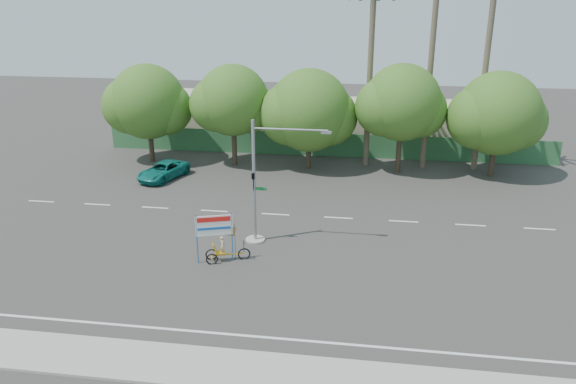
# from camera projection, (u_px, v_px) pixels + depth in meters

# --- Properties ---
(ground) EXTENTS (120.00, 120.00, 0.00)m
(ground) POSITION_uv_depth(u_px,v_px,m) (289.00, 277.00, 27.92)
(ground) COLOR #33302D
(ground) RESTS_ON ground
(sidewalk_near) EXTENTS (50.00, 2.40, 0.12)m
(sidewalk_near) POSITION_uv_depth(u_px,v_px,m) (260.00, 372.00, 20.93)
(sidewalk_near) COLOR gray
(sidewalk_near) RESTS_ON ground
(fence) EXTENTS (38.00, 0.08, 2.00)m
(fence) POSITION_uv_depth(u_px,v_px,m) (325.00, 145.00, 47.55)
(fence) COLOR #336B3D
(fence) RESTS_ON ground
(building_left) EXTENTS (12.00, 8.00, 4.00)m
(building_left) POSITION_uv_depth(u_px,v_px,m) (223.00, 118.00, 52.74)
(building_left) COLOR #C0B598
(building_left) RESTS_ON ground
(building_right) EXTENTS (14.00, 8.00, 3.60)m
(building_right) POSITION_uv_depth(u_px,v_px,m) (418.00, 126.00, 50.39)
(building_right) COLOR #C0B598
(building_right) RESTS_ON ground
(tree_far_left) EXTENTS (7.14, 6.00, 7.96)m
(tree_far_left) POSITION_uv_depth(u_px,v_px,m) (147.00, 104.00, 44.90)
(tree_far_left) COLOR #473828
(tree_far_left) RESTS_ON ground
(tree_left) EXTENTS (6.66, 5.60, 8.07)m
(tree_left) POSITION_uv_depth(u_px,v_px,m) (232.00, 103.00, 43.85)
(tree_left) COLOR #473828
(tree_left) RESTS_ON ground
(tree_center) EXTENTS (7.62, 6.40, 7.85)m
(tree_center) POSITION_uv_depth(u_px,v_px,m) (308.00, 113.00, 43.25)
(tree_center) COLOR #473828
(tree_center) RESTS_ON ground
(tree_right) EXTENTS (6.90, 5.80, 8.36)m
(tree_right) POSITION_uv_depth(u_px,v_px,m) (401.00, 105.00, 42.04)
(tree_right) COLOR #473828
(tree_right) RESTS_ON ground
(tree_far_right) EXTENTS (7.38, 6.20, 7.94)m
(tree_far_right) POSITION_uv_depth(u_px,v_px,m) (497.00, 116.00, 41.31)
(tree_far_right) COLOR #473828
(tree_far_right) RESTS_ON ground
(palm_tall) EXTENTS (3.73, 3.79, 17.45)m
(palm_tall) POSITION_uv_depth(u_px,v_px,m) (434.00, 32.00, 41.36)
(palm_tall) COLOR #70604C
(palm_tall) RESTS_ON ground
(palm_mid) EXTENTS (3.73, 3.79, 15.45)m
(palm_mid) POSITION_uv_depth(u_px,v_px,m) (488.00, 47.00, 41.19)
(palm_mid) COLOR #70604C
(palm_mid) RESTS_ON ground
(palm_short) EXTENTS (3.73, 3.79, 14.45)m
(palm_short) POSITION_uv_depth(u_px,v_px,m) (371.00, 53.00, 42.52)
(palm_short) COLOR #70604C
(palm_short) RESTS_ON ground
(traffic_signal) EXTENTS (4.72, 1.10, 7.00)m
(traffic_signal) POSITION_uv_depth(u_px,v_px,m) (260.00, 193.00, 30.91)
(traffic_signal) COLOR gray
(traffic_signal) RESTS_ON ground
(trike_billboard) EXTENTS (2.68, 1.16, 2.75)m
(trike_billboard) POSITION_uv_depth(u_px,v_px,m) (220.00, 242.00, 29.19)
(trike_billboard) COLOR black
(trike_billboard) RESTS_ON ground
(pickup_truck) EXTENTS (3.43, 4.93, 1.25)m
(pickup_truck) POSITION_uv_depth(u_px,v_px,m) (163.00, 171.00, 42.05)
(pickup_truck) COLOR #107267
(pickup_truck) RESTS_ON ground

